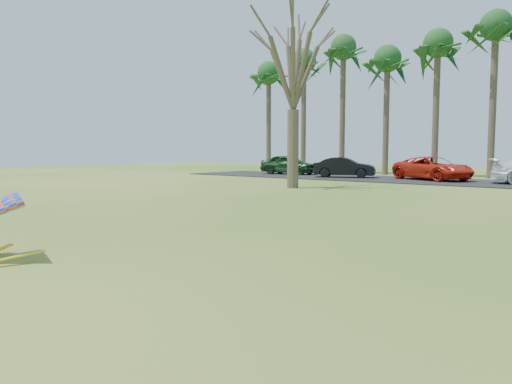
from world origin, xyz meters
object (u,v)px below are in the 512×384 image
Objects in this scene: car_0 at (289,164)px; car_2 at (433,168)px; bare_tree_left at (293,58)px; car_1 at (344,167)px.

car_0 is 0.84× the size of car_2.
car_2 is (3.77, 10.73, -6.09)m from bare_tree_left.
car_1 is 0.79× the size of car_2.
car_0 is at bearing 113.94° from car_2.
car_1 is at bearing 103.00° from bare_tree_left.
car_0 is at bearing 126.29° from bare_tree_left.
car_2 is (6.02, 1.01, 0.05)m from car_1.
bare_tree_left is at bearing -148.94° from car_0.
car_0 is 5.87m from car_1.
bare_tree_left is 2.22× the size of car_1.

